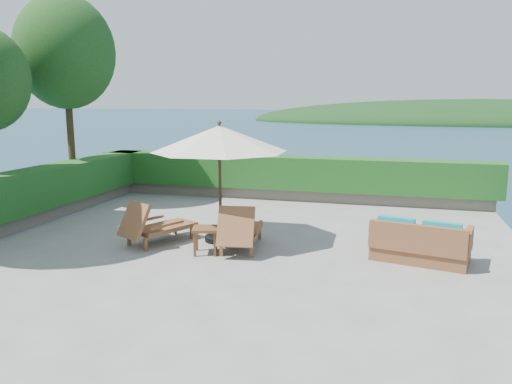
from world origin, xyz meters
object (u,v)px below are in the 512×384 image
(side_table, at_px, (205,232))
(wicker_loveseat, at_px, (420,244))
(patio_umbrella, at_px, (219,140))
(lounge_right, at_px, (240,230))
(lounge_left, at_px, (155,225))

(side_table, bearing_deg, wicker_loveseat, 8.39)
(patio_umbrella, height_order, wicker_loveseat, patio_umbrella)
(wicker_loveseat, bearing_deg, patio_umbrella, -172.21)
(lounge_right, bearing_deg, lounge_left, 174.14)
(patio_umbrella, xyz_separation_m, lounge_right, (0.62, -0.53, -1.81))
(lounge_right, bearing_deg, wicker_loveseat, -5.22)
(patio_umbrella, relative_size, lounge_right, 2.06)
(lounge_left, bearing_deg, side_table, 10.43)
(lounge_left, xyz_separation_m, wicker_loveseat, (5.48, 0.24, -0.06))
(lounge_left, relative_size, lounge_right, 0.99)
(lounge_right, xyz_separation_m, wicker_loveseat, (3.57, 0.17, -0.08))
(side_table, distance_m, wicker_loveseat, 4.22)
(lounge_left, bearing_deg, lounge_right, 28.53)
(patio_umbrella, height_order, side_table, patio_umbrella)
(lounge_right, height_order, side_table, lounge_right)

